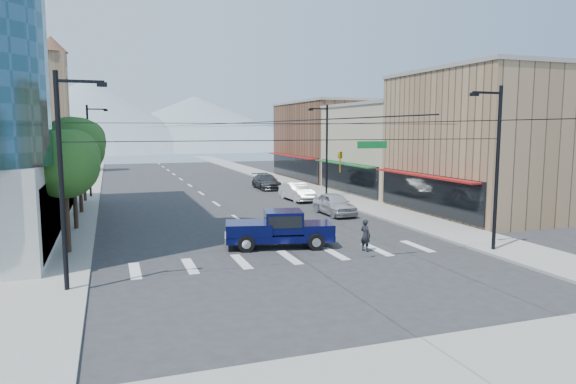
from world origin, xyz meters
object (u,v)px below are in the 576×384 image
at_px(parked_car_near, 335,204).
at_px(parked_car_far, 266,182).
at_px(pedestrian, 365,235).
at_px(pickup_truck, 279,228).
at_px(parked_car_mid, 297,192).

height_order(parked_car_near, parked_car_far, parked_car_near).
bearing_deg(parked_car_far, parked_car_near, -89.50).
relative_size(parked_car_near, parked_car_far, 0.89).
xyz_separation_m(pedestrian, parked_car_near, (3.39, 11.62, -0.04)).
relative_size(pickup_truck, pedestrian, 3.64).
bearing_deg(parked_car_near, pedestrian, -107.16).
bearing_deg(parked_car_mid, parked_car_far, 86.36).
distance_m(parked_car_near, parked_car_far, 18.46).
height_order(pedestrian, parked_car_mid, pedestrian).
xyz_separation_m(parked_car_mid, parked_car_far, (0.00, 9.97, -0.02)).
height_order(pickup_truck, parked_car_near, pickup_truck).
bearing_deg(pickup_truck, parked_car_mid, 79.09).
bearing_deg(parked_car_far, pedestrian, -95.97).
bearing_deg(pickup_truck, parked_car_far, 87.02).
xyz_separation_m(pickup_truck, pedestrian, (4.18, -2.54, -0.20)).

